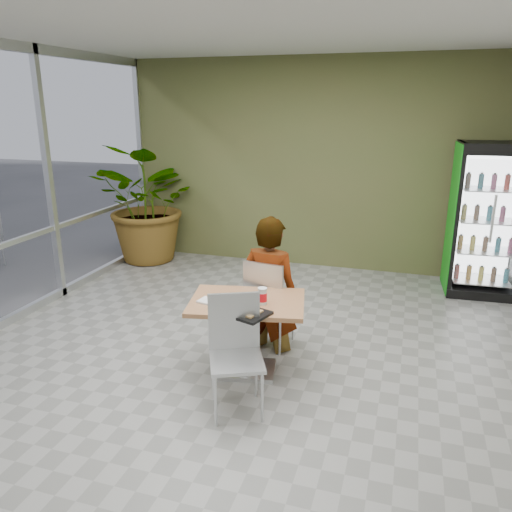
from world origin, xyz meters
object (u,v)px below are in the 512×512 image
object	(u,v)px
dining_table	(247,321)
seated_woman	(270,297)
soda_cup	(262,296)
chair_near	(235,343)
beverage_fridge	(488,220)
chair_far	(267,298)
cafeteria_tray	(244,313)
potted_plant	(151,203)

from	to	relation	value
dining_table	seated_woman	distance (m)	0.59
soda_cup	chair_near	bearing A→B (deg)	-99.51
dining_table	beverage_fridge	size ratio (longest dim) A/B	0.58
chair_far	dining_table	bearing A→B (deg)	93.45
chair_far	soda_cup	distance (m)	0.63
dining_table	cafeteria_tray	distance (m)	0.39
dining_table	potted_plant	distance (m)	3.98
chair_near	potted_plant	size ratio (longest dim) A/B	0.52
beverage_fridge	chair_near	bearing A→B (deg)	-126.46
dining_table	chair_far	distance (m)	0.53
chair_near	soda_cup	size ratio (longest dim) A/B	6.39
cafeteria_tray	potted_plant	distance (m)	4.24
chair_far	seated_woman	size ratio (longest dim) A/B	0.57
seated_woman	cafeteria_tray	size ratio (longest dim) A/B	4.13
chair_near	seated_woman	xyz separation A→B (m)	(-0.02, 1.13, -0.01)
beverage_fridge	potted_plant	distance (m)	5.01
seated_woman	cafeteria_tray	bearing A→B (deg)	98.97
chair_far	potted_plant	bearing A→B (deg)	-34.63
soda_cup	chair_far	bearing A→B (deg)	101.85
cafeteria_tray	dining_table	bearing A→B (deg)	103.24
soda_cup	beverage_fridge	size ratio (longest dim) A/B	0.08
seated_woman	potted_plant	size ratio (longest dim) A/B	0.90
chair_far	soda_cup	world-z (taller)	chair_far
beverage_fridge	potted_plant	world-z (taller)	beverage_fridge
soda_cup	beverage_fridge	bearing A→B (deg)	53.59
dining_table	beverage_fridge	bearing A→B (deg)	51.33
chair_near	cafeteria_tray	distance (m)	0.30
chair_near	potted_plant	distance (m)	4.45
chair_near	beverage_fridge	xyz separation A→B (m)	(2.32, 3.54, 0.44)
soda_cup	beverage_fridge	world-z (taller)	beverage_fridge
seated_woman	potted_plant	distance (m)	3.61
chair_far	beverage_fridge	xyz separation A→B (m)	(2.35, 2.46, 0.45)
beverage_fridge	potted_plant	bearing A→B (deg)	177.04
dining_table	beverage_fridge	xyz separation A→B (m)	(2.39, 2.99, 0.48)
chair_far	chair_near	world-z (taller)	chair_near
beverage_fridge	potted_plant	size ratio (longest dim) A/B	1.06
cafeteria_tray	beverage_fridge	bearing A→B (deg)	54.86
dining_table	cafeteria_tray	size ratio (longest dim) A/B	2.82
chair_near	cafeteria_tray	xyz separation A→B (m)	(-0.00, 0.24, 0.18)
potted_plant	beverage_fridge	bearing A→B (deg)	0.26
chair_far	seated_woman	distance (m)	0.05
chair_far	seated_woman	bearing A→B (deg)	-97.21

